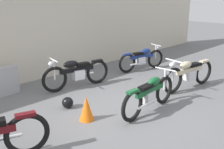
{
  "coord_description": "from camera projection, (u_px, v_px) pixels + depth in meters",
  "views": [
    {
      "loc": [
        -4.29,
        -3.85,
        2.65
      ],
      "look_at": [
        0.52,
        0.94,
        0.55
      ],
      "focal_mm": 42.34,
      "sensor_mm": 36.0,
      "label": 1
    }
  ],
  "objects": [
    {
      "name": "traffic_cone",
      "position": [
        86.0,
        108.0,
        5.68
      ],
      "size": [
        0.32,
        0.32,
        0.55
      ],
      "primitive_type": "cone",
      "color": "orange",
      "rests_on": "ground_plane"
    },
    {
      "name": "building_wall",
      "position": [
        40.0,
        31.0,
        8.28
      ],
      "size": [
        18.0,
        0.3,
        2.99
      ],
      "primitive_type": "cube",
      "color": "beige",
      "rests_on": "ground_plane"
    },
    {
      "name": "motorcycle_green",
      "position": [
        150.0,
        94.0,
        6.06
      ],
      "size": [
        2.01,
        0.56,
        0.9
      ],
      "rotation": [
        0.0,
        0.0,
        0.06
      ],
      "color": "black",
      "rests_on": "ground_plane"
    },
    {
      "name": "ground_plane",
      "position": [
        125.0,
        109.0,
        6.28
      ],
      "size": [
        40.0,
        40.0,
        0.0
      ],
      "primitive_type": "plane",
      "color": "slate"
    },
    {
      "name": "motorcycle_cream",
      "position": [
        189.0,
        73.0,
        7.53
      ],
      "size": [
        2.09,
        0.6,
        0.94
      ],
      "rotation": [
        0.0,
        0.0,
        2.99
      ],
      "color": "black",
      "rests_on": "ground_plane"
    },
    {
      "name": "motorcycle_black",
      "position": [
        76.0,
        73.0,
        7.6
      ],
      "size": [
        2.08,
        0.68,
        0.94
      ],
      "rotation": [
        0.0,
        0.0,
        2.94
      ],
      "color": "black",
      "rests_on": "ground_plane"
    },
    {
      "name": "stone_marker",
      "position": [
        7.0,
        81.0,
        7.12
      ],
      "size": [
        0.6,
        0.21,
        0.77
      ],
      "primitive_type": "cube",
      "rotation": [
        0.0,
        0.0,
        0.02
      ],
      "color": "#9E9EA3",
      "rests_on": "ground_plane"
    },
    {
      "name": "motorcycle_blue",
      "position": [
        142.0,
        59.0,
        9.37
      ],
      "size": [
        1.89,
        0.69,
        0.86
      ],
      "rotation": [
        0.0,
        0.0,
        -0.25
      ],
      "color": "black",
      "rests_on": "ground_plane"
    },
    {
      "name": "helmet",
      "position": [
        68.0,
        103.0,
        6.32
      ],
      "size": [
        0.27,
        0.27,
        0.27
      ],
      "primitive_type": "sphere",
      "color": "black",
      "rests_on": "ground_plane"
    }
  ]
}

